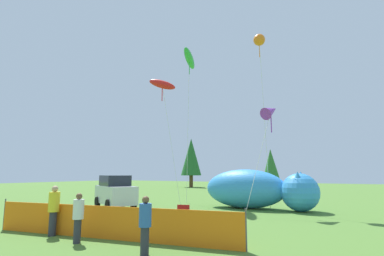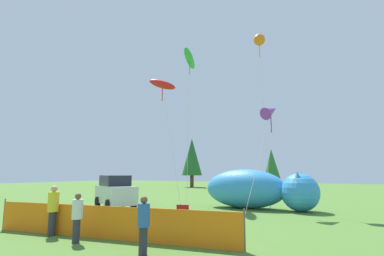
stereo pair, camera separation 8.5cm
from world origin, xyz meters
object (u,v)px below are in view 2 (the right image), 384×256
spectator_in_green_shirt (77,216)px  kite_purple_delta (271,111)px  inflatable_cat (257,191)px  parked_car (115,192)px  kite_orange_flower (259,41)px  spectator_in_black_shirt (53,208)px  kite_green_fish (189,59)px  folding_chair (182,215)px  spectator_in_red_shirt (143,223)px  kite_red_lizard (162,85)px

spectator_in_green_shirt → kite_purple_delta: bearing=70.3°
inflatable_cat → parked_car: bearing=-153.3°
parked_car → kite_orange_flower: 14.56m
spectator_in_black_shirt → kite_green_fish: (-1.37, 12.53, 10.38)m
inflatable_cat → kite_orange_flower: (0.26, 0.93, 10.52)m
spectator_in_black_shirt → kite_purple_delta: bearing=61.6°
folding_chair → inflatable_cat: bearing=160.9°
inflatable_cat → spectator_in_black_shirt: inflatable_cat is taller
parked_car → spectator_in_green_shirt: parked_car is taller
spectator_in_red_shirt → kite_green_fish: size_ratio=0.13×
folding_chair → spectator_in_red_shirt: 3.94m
folding_chair → kite_orange_flower: 14.51m
spectator_in_black_shirt → kite_orange_flower: (4.35, 12.65, 10.70)m
spectator_in_red_shirt → folding_chair: bearing=105.5°
parked_car → inflatable_cat: size_ratio=0.58×
kite_purple_delta → kite_red_lizard: 8.84m
spectator_in_green_shirt → kite_orange_flower: (2.61, 13.00, 10.80)m
spectator_in_red_shirt → spectator_in_black_shirt: spectator_in_black_shirt is taller
kite_green_fish → kite_red_lizard: 3.29m
folding_chair → spectator_in_black_shirt: (-3.56, -3.35, 0.41)m
spectator_in_red_shirt → spectator_in_black_shirt: (-4.61, 0.44, 0.10)m
folding_chair → spectator_in_red_shirt: size_ratio=0.60×
kite_orange_flower → spectator_in_green_shirt: bearing=-101.4°
kite_green_fish → parked_car: bearing=-121.2°
parked_car → spectator_in_black_shirt: bearing=-32.5°
spectator_in_red_shirt → inflatable_cat: bearing=92.4°
parked_car → spectator_in_red_shirt: bearing=-14.1°
kite_red_lizard → spectator_in_red_shirt: bearing=-56.7°
spectator_in_red_shirt → kite_orange_flower: bearing=91.1°
spectator_in_black_shirt → spectator_in_red_shirt: bearing=-5.5°
folding_chair → kite_green_fish: (-4.93, 9.18, 10.79)m
parked_car → kite_orange_flower: bearing=58.1°
kite_green_fish → kite_orange_flower: (5.72, 0.12, 0.32)m
spectator_in_black_shirt → kite_purple_delta: size_ratio=0.28×
parked_car → kite_green_fish: bearing=87.2°
inflatable_cat → kite_green_fish: (-5.46, 0.81, 10.20)m
kite_green_fish → kite_orange_flower: size_ratio=0.99×
inflatable_cat → kite_purple_delta: 5.20m
kite_orange_flower → kite_purple_delta: kite_orange_flower is taller
folding_chair → kite_red_lizard: (-6.30, 7.41, 8.38)m
folding_chair → kite_red_lizard: kite_red_lizard is taller
folding_chair → kite_green_fish: size_ratio=0.08×
inflatable_cat → kite_red_lizard: kite_red_lizard is taller
inflatable_cat → kite_orange_flower: size_ratio=0.60×
spectator_in_red_shirt → kite_purple_delta: bearing=84.9°
kite_purple_delta → inflatable_cat: bearing=135.9°
folding_chair → kite_green_fish: kite_green_fish is taller
inflatable_cat → spectator_in_black_shirt: (-4.09, -11.72, -0.17)m
parked_car → kite_green_fish: (2.91, 4.80, 10.32)m
kite_orange_flower → kite_red_lizard: size_ratio=1.27×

